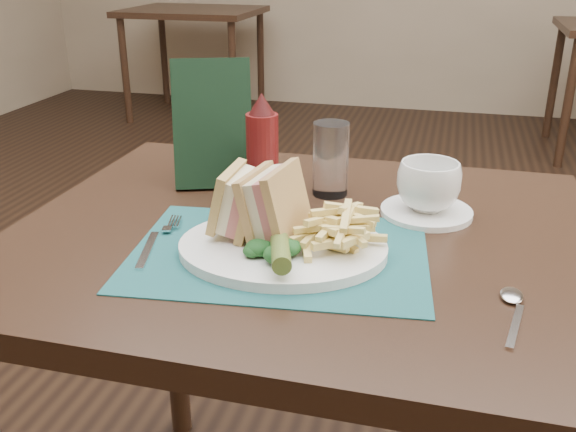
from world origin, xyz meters
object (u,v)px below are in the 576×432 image
object	(u,v)px
drinking_glass	(331,159)
check_presenter	(213,124)
sandwich_half_b	(261,201)
ketchup_bottle	(262,147)
plate	(283,248)
table_main	(300,418)
saucer	(426,212)
coffee_cup	(429,186)
sandwich_half_a	(227,200)
table_bg_left	(196,63)
placemat	(279,253)

from	to	relation	value
drinking_glass	check_presenter	distance (m)	0.22
sandwich_half_b	ketchup_bottle	distance (m)	0.20
drinking_glass	check_presenter	world-z (taller)	check_presenter
plate	sandwich_half_b	distance (m)	0.07
table_main	saucer	world-z (taller)	saucer
ketchup_bottle	sandwich_half_b	bearing A→B (deg)	-74.05
sandwich_half_b	coffee_cup	size ratio (longest dim) A/B	1.06
ketchup_bottle	plate	bearing A→B (deg)	-66.17
sandwich_half_b	coffee_cup	bearing A→B (deg)	47.03
saucer	drinking_glass	world-z (taller)	drinking_glass
sandwich_half_a	check_presenter	xyz separation A→B (m)	(-0.11, 0.23, 0.05)
sandwich_half_b	plate	bearing A→B (deg)	-17.40
sandwich_half_b	table_bg_left	bearing A→B (deg)	122.51
coffee_cup	ketchup_bottle	bearing A→B (deg)	178.78
table_bg_left	coffee_cup	xyz separation A→B (m)	(1.78, -3.32, 0.43)
placemat	sandwich_half_b	distance (m)	0.08
drinking_glass	ketchup_bottle	xyz separation A→B (m)	(-0.11, -0.05, 0.03)
plate	saucer	distance (m)	0.28
table_main	check_presenter	world-z (taller)	check_presenter
placemat	ketchup_bottle	size ratio (longest dim) A/B	2.27
plate	check_presenter	bearing A→B (deg)	119.46
placemat	drinking_glass	xyz separation A→B (m)	(0.02, 0.26, 0.06)
sandwich_half_b	saucer	xyz separation A→B (m)	(0.23, 0.18, -0.07)
sandwich_half_a	ketchup_bottle	size ratio (longest dim) A/B	0.53
table_main	plate	xyz separation A→B (m)	(-0.01, -0.09, 0.38)
plate	coffee_cup	xyz separation A→B (m)	(0.19, 0.20, 0.04)
coffee_cup	ketchup_bottle	size ratio (longest dim) A/B	0.55
sandwich_half_b	placemat	bearing A→B (deg)	-23.03
table_bg_left	check_presenter	xyz separation A→B (m)	(1.39, -3.26, 0.49)
table_main	plate	size ratio (longest dim) A/B	3.00
plate	ketchup_bottle	size ratio (longest dim) A/B	1.61
table_main	placemat	bearing A→B (deg)	-96.73
saucer	drinking_glass	distance (m)	0.19
table_main	saucer	xyz separation A→B (m)	(0.19, 0.11, 0.38)
ketchup_bottle	table_main	bearing A→B (deg)	-48.91
placemat	plate	bearing A→B (deg)	18.03
table_main	table_bg_left	world-z (taller)	same
table_bg_left	coffee_cup	distance (m)	3.79
coffee_cup	drinking_glass	bearing A→B (deg)	162.65
sandwich_half_a	coffee_cup	size ratio (longest dim) A/B	0.96
sandwich_half_a	check_presenter	distance (m)	0.26
saucer	drinking_glass	bearing A→B (deg)	162.65
sandwich_half_a	sandwich_half_b	bearing A→B (deg)	-3.83
table_bg_left	plate	bearing A→B (deg)	-65.71
sandwich_half_b	coffee_cup	distance (m)	0.29
sandwich_half_b	ketchup_bottle	bearing A→B (deg)	114.57
sandwich_half_a	saucer	world-z (taller)	sandwich_half_a
plate	drinking_glass	bearing A→B (deg)	77.25
table_bg_left	sandwich_half_b	size ratio (longest dim) A/B	8.25
plate	saucer	world-z (taller)	plate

